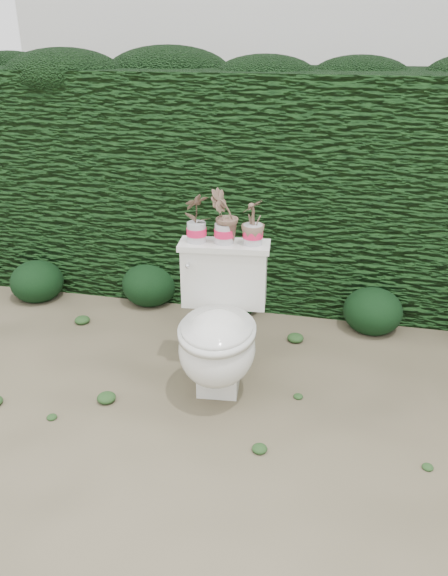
% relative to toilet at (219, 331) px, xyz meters
% --- Properties ---
extents(ground, '(60.00, 60.00, 0.00)m').
position_rel_toilet_xyz_m(ground, '(-0.02, -0.14, -0.36)').
color(ground, '#7F7357').
rests_on(ground, ground).
extents(hedge, '(8.00, 1.00, 1.60)m').
position_rel_toilet_xyz_m(hedge, '(-0.02, 1.46, 0.44)').
color(hedge, '#1A4216').
rests_on(hedge, ground).
extents(house_wall, '(8.00, 3.50, 4.00)m').
position_rel_toilet_xyz_m(house_wall, '(0.58, 5.86, 1.64)').
color(house_wall, silver).
rests_on(house_wall, ground).
extents(toilet, '(0.52, 0.72, 0.78)m').
position_rel_toilet_xyz_m(toilet, '(0.00, 0.00, 0.00)').
color(toilet, silver).
rests_on(toilet, ground).
extents(potted_plant_left, '(0.16, 0.17, 0.26)m').
position_rel_toilet_xyz_m(potted_plant_left, '(-0.18, 0.22, 0.55)').
color(potted_plant_left, '#2E6F22').
rests_on(potted_plant_left, toilet).
extents(potted_plant_center, '(0.20, 0.19, 0.28)m').
position_rel_toilet_xyz_m(potted_plant_center, '(-0.02, 0.24, 0.56)').
color(potted_plant_center, '#2E6F22').
rests_on(potted_plant_center, toilet).
extents(potted_plant_right, '(0.16, 0.16, 0.23)m').
position_rel_toilet_xyz_m(potted_plant_right, '(0.13, 0.25, 0.54)').
color(potted_plant_right, '#2E6F22').
rests_on(potted_plant_right, toilet).
extents(liriope_clump_1, '(0.39, 0.39, 0.31)m').
position_rel_toilet_xyz_m(liriope_clump_1, '(-1.60, 0.85, -0.20)').
color(liriope_clump_1, black).
rests_on(liriope_clump_1, ground).
extents(liriope_clump_2, '(0.41, 0.41, 0.32)m').
position_rel_toilet_xyz_m(liriope_clump_2, '(-0.75, 0.97, -0.19)').
color(liriope_clump_2, black).
rests_on(liriope_clump_2, ground).
extents(liriope_clump_3, '(0.33, 0.33, 0.27)m').
position_rel_toilet_xyz_m(liriope_clump_3, '(-0.08, 0.97, -0.22)').
color(liriope_clump_3, black).
rests_on(liriope_clump_3, ground).
extents(liriope_clump_4, '(0.39, 0.39, 0.31)m').
position_rel_toilet_xyz_m(liriope_clump_4, '(0.85, 0.89, -0.20)').
color(liriope_clump_4, black).
rests_on(liriope_clump_4, ground).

